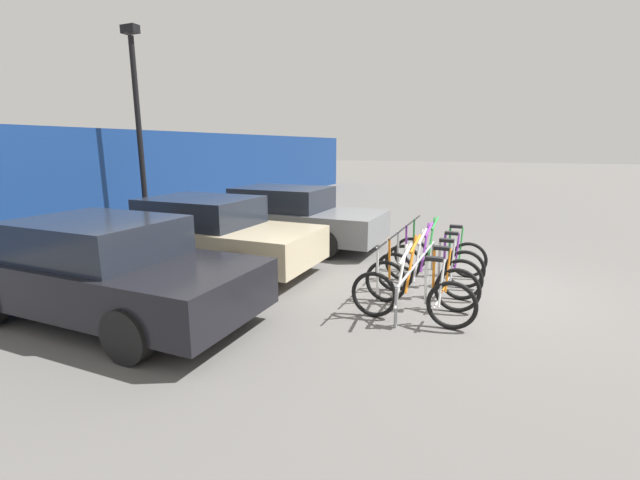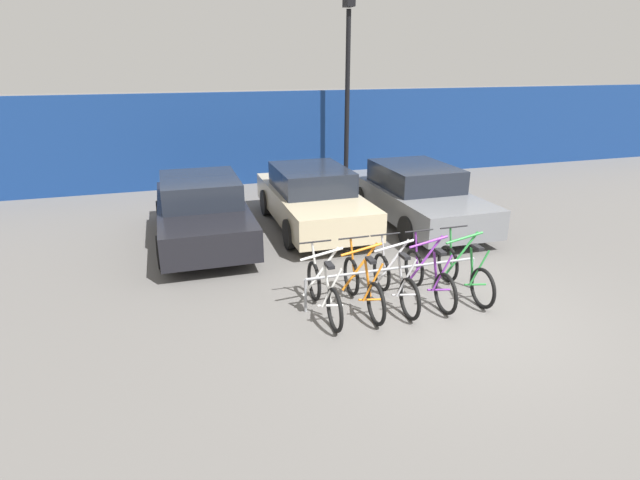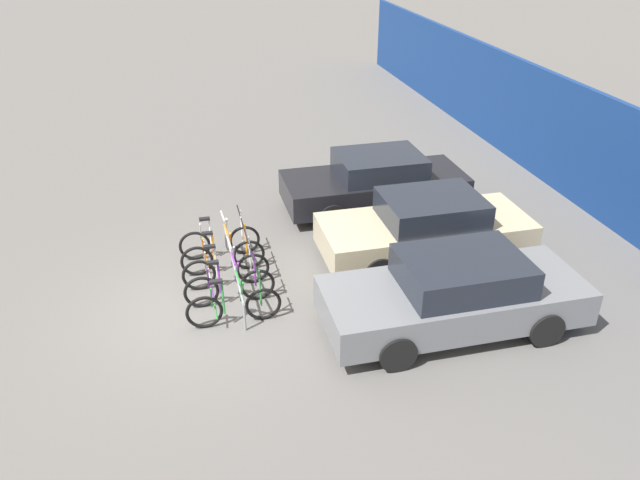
{
  "view_description": "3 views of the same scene",
  "coord_description": "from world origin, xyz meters",
  "px_view_note": "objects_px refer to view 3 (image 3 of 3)",
  "views": [
    {
      "loc": [
        -7.38,
        -0.52,
        2.36
      ],
      "look_at": [
        -0.63,
        2.42,
        0.73
      ],
      "focal_mm": 24.0,
      "sensor_mm": 36.0,
      "label": 1
    },
    {
      "loc": [
        -3.98,
        -6.07,
        3.74
      ],
      "look_at": [
        -1.72,
        1.26,
        0.95
      ],
      "focal_mm": 28.0,
      "sensor_mm": 36.0,
      "label": 2
    },
    {
      "loc": [
        9.82,
        -0.18,
        6.71
      ],
      "look_at": [
        0.12,
        2.21,
        1.24
      ],
      "focal_mm": 35.0,
      "sensor_mm": 36.0,
      "label": 3
    }
  ],
  "objects_px": {
    "car_black": "(375,182)",
    "bicycle_orange": "(223,256)",
    "bike_rack": "(234,265)",
    "bicycle_white": "(220,241)",
    "bicycle_purple": "(230,286)",
    "bicycle_silver": "(226,270)",
    "car_beige": "(426,228)",
    "car_grey": "(455,294)",
    "bicycle_green": "(234,306)"
  },
  "relations": [
    {
      "from": "bicycle_white",
      "to": "bicycle_silver",
      "type": "relative_size",
      "value": 1.0
    },
    {
      "from": "bicycle_silver",
      "to": "bicycle_purple",
      "type": "bearing_deg",
      "value": 3.94
    },
    {
      "from": "bicycle_purple",
      "to": "bicycle_white",
      "type": "bearing_deg",
      "value": 179.86
    },
    {
      "from": "bicycle_white",
      "to": "bicycle_purple",
      "type": "relative_size",
      "value": 1.0
    },
    {
      "from": "car_beige",
      "to": "car_grey",
      "type": "distance_m",
      "value": 2.48
    },
    {
      "from": "bicycle_purple",
      "to": "car_black",
      "type": "xyz_separation_m",
      "value": [
        -3.3,
        3.93,
        0.31
      ]
    },
    {
      "from": "bicycle_orange",
      "to": "car_beige",
      "type": "relative_size",
      "value": 0.39
    },
    {
      "from": "bicycle_purple",
      "to": "bicycle_green",
      "type": "distance_m",
      "value": 0.66
    },
    {
      "from": "car_beige",
      "to": "car_black",
      "type": "bearing_deg",
      "value": -173.83
    },
    {
      "from": "car_beige",
      "to": "bicycle_white",
      "type": "bearing_deg",
      "value": -103.96
    },
    {
      "from": "bicycle_white",
      "to": "bicycle_orange",
      "type": "xyz_separation_m",
      "value": [
        0.65,
        0.0,
        0.0
      ]
    },
    {
      "from": "bicycle_orange",
      "to": "bicycle_silver",
      "type": "height_order",
      "value": "same"
    },
    {
      "from": "car_black",
      "to": "car_grey",
      "type": "height_order",
      "value": "same"
    },
    {
      "from": "bicycle_silver",
      "to": "car_black",
      "type": "bearing_deg",
      "value": 128.31
    },
    {
      "from": "bicycle_white",
      "to": "bike_rack",
      "type": "bearing_deg",
      "value": 9.4
    },
    {
      "from": "bike_rack",
      "to": "car_grey",
      "type": "bearing_deg",
      "value": 58.03
    },
    {
      "from": "bicycle_silver",
      "to": "car_black",
      "type": "distance_m",
      "value": 4.78
    },
    {
      "from": "bike_rack",
      "to": "bicycle_green",
      "type": "bearing_deg",
      "value": -6.86
    },
    {
      "from": "bike_rack",
      "to": "bicycle_green",
      "type": "height_order",
      "value": "bicycle_green"
    },
    {
      "from": "bike_rack",
      "to": "bicycle_white",
      "type": "distance_m",
      "value": 1.25
    },
    {
      "from": "bicycle_orange",
      "to": "bicycle_silver",
      "type": "xyz_separation_m",
      "value": [
        0.55,
        0.0,
        0.0
      ]
    },
    {
      "from": "bike_rack",
      "to": "bicycle_white",
      "type": "height_order",
      "value": "bicycle_white"
    },
    {
      "from": "bicycle_orange",
      "to": "bicycle_silver",
      "type": "bearing_deg",
      "value": -1.77
    },
    {
      "from": "bicycle_silver",
      "to": "bicycle_purple",
      "type": "xyz_separation_m",
      "value": [
        0.61,
        0.0,
        0.0
      ]
    },
    {
      "from": "bike_rack",
      "to": "bicycle_white",
      "type": "relative_size",
      "value": 1.76
    },
    {
      "from": "car_beige",
      "to": "bicycle_purple",
      "type": "bearing_deg",
      "value": -79.74
    },
    {
      "from": "car_black",
      "to": "bicycle_orange",
      "type": "bearing_deg",
      "value": -61.45
    },
    {
      "from": "car_black",
      "to": "car_beige",
      "type": "distance_m",
      "value": 2.55
    },
    {
      "from": "bicycle_purple",
      "to": "bicycle_green",
      "type": "relative_size",
      "value": 1.0
    },
    {
      "from": "bicycle_silver",
      "to": "bicycle_green",
      "type": "bearing_deg",
      "value": 3.94
    },
    {
      "from": "bicycle_orange",
      "to": "car_beige",
      "type": "distance_m",
      "value": 4.24
    },
    {
      "from": "bicycle_white",
      "to": "bicycle_orange",
      "type": "relative_size",
      "value": 1.0
    },
    {
      "from": "bicycle_orange",
      "to": "bicycle_green",
      "type": "distance_m",
      "value": 1.82
    },
    {
      "from": "bicycle_silver",
      "to": "car_beige",
      "type": "xyz_separation_m",
      "value": [
        -0.15,
        4.21,
        0.31
      ]
    },
    {
      "from": "bike_rack",
      "to": "bicycle_purple",
      "type": "xyz_separation_m",
      "value": [
        0.57,
        -0.15,
        -0.1
      ]
    },
    {
      "from": "bicycle_purple",
      "to": "bicycle_green",
      "type": "xyz_separation_m",
      "value": [
        0.66,
        0.0,
        0.0
      ]
    },
    {
      "from": "bicycle_purple",
      "to": "car_beige",
      "type": "xyz_separation_m",
      "value": [
        -0.76,
        4.21,
        0.31
      ]
    },
    {
      "from": "bicycle_white",
      "to": "car_black",
      "type": "relative_size",
      "value": 0.39
    },
    {
      "from": "bicycle_purple",
      "to": "car_beige",
      "type": "height_order",
      "value": "car_beige"
    },
    {
      "from": "bicycle_silver",
      "to": "car_grey",
      "type": "relative_size",
      "value": 0.37
    },
    {
      "from": "bicycle_white",
      "to": "car_beige",
      "type": "height_order",
      "value": "car_beige"
    },
    {
      "from": "bicycle_purple",
      "to": "car_black",
      "type": "distance_m",
      "value": 5.14
    },
    {
      "from": "bicycle_orange",
      "to": "car_grey",
      "type": "distance_m",
      "value": 4.71
    },
    {
      "from": "bicycle_orange",
      "to": "bicycle_purple",
      "type": "relative_size",
      "value": 1.0
    },
    {
      "from": "bicycle_orange",
      "to": "car_beige",
      "type": "height_order",
      "value": "car_beige"
    },
    {
      "from": "bicycle_silver",
      "to": "car_black",
      "type": "height_order",
      "value": "car_black"
    },
    {
      "from": "bicycle_silver",
      "to": "bicycle_purple",
      "type": "distance_m",
      "value": 0.61
    },
    {
      "from": "car_black",
      "to": "car_beige",
      "type": "bearing_deg",
      "value": 6.17
    },
    {
      "from": "car_black",
      "to": "bicycle_purple",
      "type": "bearing_deg",
      "value": -50.0
    },
    {
      "from": "car_beige",
      "to": "bicycle_silver",
      "type": "bearing_deg",
      "value": -87.93
    }
  ]
}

